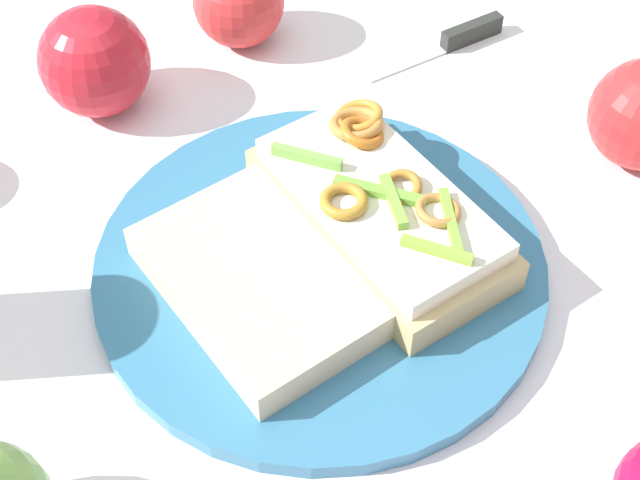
# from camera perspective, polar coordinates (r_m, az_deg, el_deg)

# --- Properties ---
(ground_plane) EXTENTS (2.00, 2.00, 0.00)m
(ground_plane) POSITION_cam_1_polar(r_m,az_deg,el_deg) (0.60, 0.00, -2.03)
(ground_plane) COLOR white
(ground_plane) RESTS_ON ground
(plate) EXTENTS (0.29, 0.29, 0.01)m
(plate) POSITION_cam_1_polar(r_m,az_deg,el_deg) (0.60, 0.00, -1.65)
(plate) COLOR teal
(plate) RESTS_ON ground_plane
(sandwich) EXTENTS (0.16, 0.21, 0.05)m
(sandwich) POSITION_cam_1_polar(r_m,az_deg,el_deg) (0.60, 3.67, 2.06)
(sandwich) COLOR tan
(sandwich) RESTS_ON plate
(bread_slice_side) EXTENTS (0.16, 0.18, 0.02)m
(bread_slice_side) POSITION_cam_1_polar(r_m,az_deg,el_deg) (0.57, -3.90, -2.58)
(bread_slice_side) COLOR beige
(bread_slice_side) RESTS_ON plate
(apple_4) EXTENTS (0.09, 0.09, 0.07)m
(apple_4) POSITION_cam_1_polar(r_m,az_deg,el_deg) (0.76, -5.08, 14.54)
(apple_4) COLOR red
(apple_4) RESTS_ON ground_plane
(apple_5) EXTENTS (0.11, 0.11, 0.08)m
(apple_5) POSITION_cam_1_polar(r_m,az_deg,el_deg) (0.71, -13.83, 10.71)
(apple_5) COLOR red
(apple_5) RESTS_ON ground_plane
(knife) EXTENTS (0.12, 0.06, 0.02)m
(knife) POSITION_cam_1_polar(r_m,az_deg,el_deg) (0.78, 8.53, 12.25)
(knife) COLOR silver
(knife) RESTS_ON ground_plane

